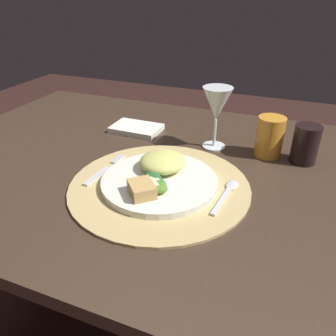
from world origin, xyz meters
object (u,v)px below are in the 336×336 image
object	(u,v)px
wine_glass	(217,106)
amber_tumbler	(270,137)
dining_table	(196,217)
dark_tumbler	(305,144)
fork	(103,171)
napkin	(136,128)
dinner_plate	(159,181)
spoon	(228,191)

from	to	relation	value
wine_glass	amber_tumbler	size ratio (longest dim) A/B	1.58
dining_table	wine_glass	world-z (taller)	wine_glass
wine_glass	dark_tumbler	size ratio (longest dim) A/B	1.71
fork	napkin	world-z (taller)	napkin
dining_table	amber_tumbler	xyz separation A→B (m)	(0.14, 0.14, 0.19)
dinner_plate	dark_tumbler	size ratio (longest dim) A/B	2.65
dining_table	dinner_plate	xyz separation A→B (m)	(-0.06, -0.10, 0.15)
amber_tumbler	napkin	bearing A→B (deg)	177.04
napkin	amber_tumbler	xyz separation A→B (m)	(0.38, -0.02, 0.04)
dining_table	spoon	world-z (taller)	spoon
dining_table	fork	bearing A→B (deg)	-154.21
wine_glass	dark_tumbler	distance (m)	0.23
wine_glass	amber_tumbler	xyz separation A→B (m)	(0.14, 0.00, -0.06)
dinner_plate	amber_tumbler	bearing A→B (deg)	50.31
dinner_plate	fork	distance (m)	0.14
dark_tumbler	spoon	bearing A→B (deg)	-123.50
dining_table	wine_glass	bearing A→B (deg)	89.83
dinner_plate	fork	world-z (taller)	dinner_plate
fork	spoon	distance (m)	0.29
dinner_plate	spoon	distance (m)	0.15
spoon	fork	bearing A→B (deg)	-175.48
dining_table	dark_tumbler	size ratio (longest dim) A/B	15.40
wine_glass	dark_tumbler	xyz separation A→B (m)	(0.22, -0.00, -0.07)
napkin	dark_tumbler	bearing A→B (deg)	-2.88
dining_table	spoon	bearing A→B (deg)	-41.01
dining_table	dinner_plate	world-z (taller)	dinner_plate
napkin	dark_tumbler	xyz separation A→B (m)	(0.46, -0.02, 0.04)
amber_tumbler	spoon	bearing A→B (deg)	-104.19
dinner_plate	amber_tumbler	world-z (taller)	amber_tumbler
dinner_plate	wine_glass	distance (m)	0.26
fork	napkin	distance (m)	0.26
dark_tumbler	amber_tumbler	bearing A→B (deg)	177.44
wine_glass	napkin	bearing A→B (deg)	174.97
fork	wine_glass	bearing A→B (deg)	49.32
dark_tumbler	napkin	bearing A→B (deg)	177.12
napkin	amber_tumbler	bearing A→B (deg)	-2.96
wine_glass	dark_tumbler	world-z (taller)	wine_glass
dark_tumbler	dining_table	bearing A→B (deg)	-148.95
dining_table	amber_tumbler	world-z (taller)	amber_tumbler
dining_table	dark_tumbler	bearing A→B (deg)	31.05
amber_tumbler	dinner_plate	bearing A→B (deg)	-129.69
fork	dark_tumbler	bearing A→B (deg)	28.63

